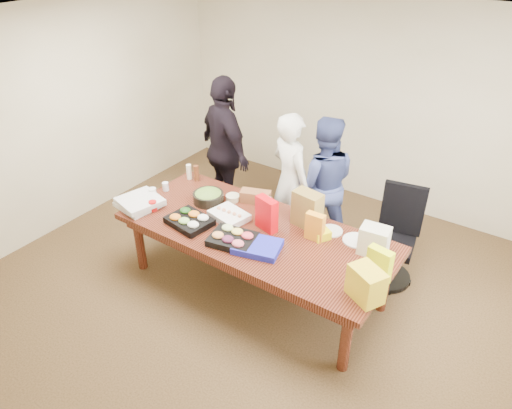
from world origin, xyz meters
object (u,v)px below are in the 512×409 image
Objects in this scene: office_chair at (392,240)px; person_center at (290,181)px; conference_table at (255,259)px; sheet_cake at (229,216)px; salad_bowl at (208,197)px; person_right at (322,183)px.

person_center reaches higher than office_chair.
office_chair is (1.11, 0.92, 0.15)m from conference_table.
conference_table is 1.69× the size of person_center.
sheet_cake is at bearing 102.26° from person_center.
sheet_cake is (-1.46, -0.90, 0.26)m from office_chair.
office_chair reaches higher than conference_table.
office_chair reaches higher than salad_bowl.
person_center reaches higher than person_right.
sheet_cake is at bearing 176.40° from conference_table.
sheet_cake reaches higher than conference_table.
person_center is (-0.16, 0.95, 0.45)m from conference_table.
person_center is at bearing 99.52° from conference_table.
sheet_cake is 1.14× the size of salad_bowl.
conference_table is at bearing 53.03° from person_right.
person_right is (-0.96, 0.22, 0.28)m from office_chair.
office_chair is 1.03m from person_right.
sheet_cake is 0.41m from salad_bowl.
conference_table is at bearing 123.00° from person_center.
person_right is 1.33m from salad_bowl.
salad_bowl is at bearing 173.47° from sheet_cake.
person_center is 0.98m from salad_bowl.
office_chair is at bearing 39.63° from conference_table.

